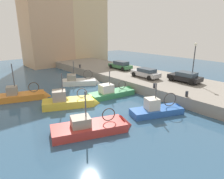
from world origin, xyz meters
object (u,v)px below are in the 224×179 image
Objects in this scene: fishing_boat_green at (114,95)px; mooring_bollard_south at (187,94)px; parked_car_black at (185,77)px; parked_car_silver at (146,73)px; fishing_boat_white at (82,84)px; mooring_bollard_mid at (154,86)px; fishing_boat_blue at (160,112)px; mooring_bollard_north at (80,66)px; quay_streetlamp at (194,56)px; fishing_boat_yellow at (71,105)px; fishing_boat_red at (95,130)px; parked_car_green at (120,65)px; fishing_boat_orange at (26,98)px.

mooring_bollard_south is (2.98, -7.51, 1.34)m from fishing_boat_green.
parked_car_black is 0.93× the size of parked_car_silver.
fishing_boat_white is 10.25× the size of mooring_bollard_mid.
fishing_boat_blue reaches higher than mooring_bollard_north.
fishing_boat_green is (0.21, 6.75, -0.01)m from fishing_boat_blue.
quay_streetlamp is at bearing 24.65° from mooring_bollard_south.
fishing_boat_white is (-0.06, 13.60, -0.02)m from fishing_boat_blue.
quay_streetlamp is (2.62, -5.29, 2.58)m from parked_car_silver.
fishing_boat_yellow is 8.38m from fishing_boat_white.
parked_car_black is (14.85, 1.19, 1.78)m from fishing_boat_red.
parked_car_green is 6.85m from parked_car_silver.
parked_car_silver is 6.44m from quay_streetlamp.
fishing_boat_yellow reaches higher than mooring_bollard_south.
parked_car_green is 7.74× the size of mooring_bollard_north.
fishing_boat_orange is at bearing -174.91° from parked_car_green.
mooring_bollard_south is (3.24, -14.36, 1.35)m from fishing_boat_white.
fishing_boat_red is 1.19× the size of fishing_boat_white.
fishing_boat_orange is 10.50× the size of mooring_bollard_mid.
fishing_boat_orange is 8.23m from fishing_boat_white.
fishing_boat_white is at bearing 126.59° from parked_car_black.
fishing_boat_orange is 10.50× the size of mooring_bollard_north.
mooring_bollard_mid is (-3.03, -3.88, -0.40)m from parked_car_silver.
parked_car_black is (8.25, 2.41, 1.73)m from fishing_boat_blue.
mooring_bollard_mid is (3.24, -10.36, 1.35)m from fishing_boat_white.
parked_car_silver is 4.94m from mooring_bollard_mid.
fishing_boat_green is at bearing -3.60° from fishing_boat_yellow.
fishing_boat_white is 14.78m from mooring_bollard_south.
fishing_boat_blue is 6.75m from fishing_boat_green.
fishing_boat_blue is at bearing -163.72° from parked_car_black.
fishing_boat_blue is 10.61× the size of mooring_bollard_mid.
fishing_boat_green is (5.55, -0.35, -0.02)m from fishing_boat_yellow.
parked_car_green is at bearing 95.46° from quay_streetlamp.
mooring_bollard_south is at bearing -13.43° from fishing_boat_blue.
mooring_bollard_mid is at bearing -127.97° from parked_car_silver.
fishing_boat_green reaches higher than parked_car_green.
fishing_boat_orange reaches higher than fishing_boat_yellow.
fishing_boat_green is at bearing -33.88° from fishing_boat_orange.
mooring_bollard_south is (9.78, -1.98, 1.38)m from fishing_boat_red.
quay_streetlamp reaches higher than mooring_bollard_mid.
parked_car_green is 7.07m from mooring_bollard_north.
parked_car_silver is at bearing 0.12° from fishing_boat_yellow.
fishing_boat_yellow is at bearing 155.65° from mooring_bollard_mid.
fishing_boat_white is at bearing 102.72° from mooring_bollard_south.
mooring_bollard_north is at bearing 61.50° from fishing_boat_red.
parked_car_green is at bearing 41.38° from fishing_boat_red.
fishing_boat_red is 12.25× the size of mooring_bollard_south.
fishing_boat_red is 15.00m from parked_car_black.
fishing_boat_orange is 0.91× the size of fishing_boat_green.
fishing_boat_blue is 1.01× the size of fishing_boat_orange.
fishing_boat_green is (6.81, 5.53, 0.04)m from fishing_boat_red.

